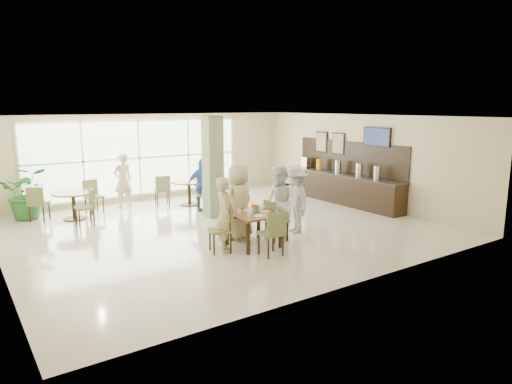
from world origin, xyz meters
TOP-DOWN VIEW (x-y plane):
  - ground at (0.00, 0.00)m, footprint 10.00×10.00m
  - room_shell at (0.00, 0.00)m, footprint 10.00×10.00m
  - window_bank at (-0.50, 4.46)m, footprint 7.00×0.04m
  - column at (0.40, 1.20)m, footprint 0.45×0.45m
  - main_table at (-0.21, -1.70)m, footprint 1.01×1.01m
  - round_table_left at (-2.90, 3.10)m, footprint 1.10×1.10m
  - round_table_right at (0.53, 2.98)m, footprint 1.10×1.10m
  - chairs_main_table at (-0.26, -1.65)m, footprint 2.02×1.99m
  - chairs_table_left at (-2.92, 3.08)m, footprint 2.06×1.80m
  - chairs_table_right at (0.54, 2.95)m, footprint 2.00×1.92m
  - tabletop_clutter at (-0.21, -1.70)m, footprint 0.73×0.79m
  - buffet_counter at (4.70, 0.51)m, footprint 0.64×4.70m
  - wall_tv at (4.94, -0.60)m, footprint 0.06×1.00m
  - framed_art_a at (4.95, 1.00)m, footprint 0.05×0.55m
  - framed_art_b at (4.95, 1.80)m, footprint 0.05×0.55m
  - potted_plant at (-3.91, 3.87)m, footprint 1.57×1.57m
  - teen_left at (-0.91, -1.65)m, footprint 0.59×0.69m
  - teen_far at (-0.16, -1.02)m, footprint 0.97×0.71m
  - teen_right at (0.56, -1.63)m, footprint 0.77×0.93m
  - teen_standing at (1.27, -1.33)m, footprint 0.86×1.18m
  - adult_a at (0.50, 2.07)m, footprint 0.97×0.64m
  - adult_b at (1.42, 3.03)m, footprint 1.01×1.61m
  - adult_standing at (-1.28, 3.78)m, footprint 0.67×0.51m

SIDE VIEW (x-z plane):
  - ground at x=0.00m, z-range 0.00..0.00m
  - chairs_main_table at x=-0.26m, z-range 0.00..0.95m
  - chairs_table_left at x=-2.92m, z-range 0.00..0.95m
  - chairs_table_right at x=0.54m, z-range 0.00..0.95m
  - buffet_counter at x=4.70m, z-range -0.42..1.53m
  - round_table_left at x=-2.90m, z-range 0.20..0.95m
  - round_table_right at x=0.53m, z-range 0.20..0.95m
  - main_table at x=-0.21m, z-range 0.29..1.04m
  - potted_plant at x=-3.91m, z-range 0.00..1.44m
  - adult_a at x=0.50m, z-range 0.00..1.55m
  - adult_b at x=1.42m, z-range 0.00..1.61m
  - teen_left at x=-0.91m, z-range 0.00..1.61m
  - tabletop_clutter at x=-0.21m, z-range 0.71..0.91m
  - teen_standing at x=1.27m, z-range 0.00..1.64m
  - adult_standing at x=-1.28m, z-range 0.00..1.66m
  - teen_right at x=0.56m, z-range 0.00..1.74m
  - teen_far at x=-0.16m, z-range 0.00..1.77m
  - window_bank at x=-0.50m, z-range -2.10..4.90m
  - column at x=0.40m, z-range 0.00..2.80m
  - room_shell at x=0.00m, z-range -3.30..6.70m
  - framed_art_a at x=4.95m, z-range 1.50..2.20m
  - framed_art_b at x=4.95m, z-range 1.50..2.20m
  - wall_tv at x=4.94m, z-range 1.86..2.44m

